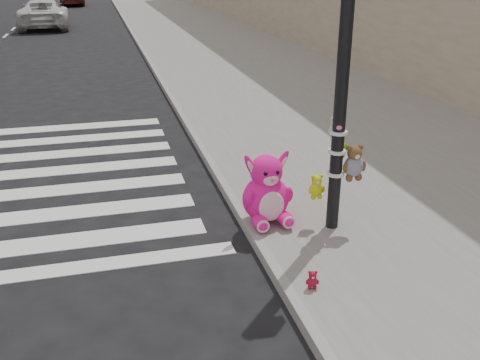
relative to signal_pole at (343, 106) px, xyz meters
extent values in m
plane|color=black|center=(-2.63, -1.80, -1.78)|extent=(120.00, 120.00, 0.00)
cube|color=slate|center=(2.37, 8.20, -1.71)|extent=(7.00, 80.00, 0.14)
cube|color=gray|center=(-1.08, 8.20, -1.71)|extent=(0.12, 80.00, 0.15)
cylinder|color=black|center=(-0.03, 0.00, 0.36)|extent=(0.16, 0.16, 4.00)
cylinder|color=white|center=(-0.03, 0.00, -0.89)|extent=(0.22, 0.22, 0.04)
cylinder|color=white|center=(-0.03, 0.00, -0.59)|extent=(0.22, 0.22, 0.04)
cylinder|color=white|center=(-0.03, 0.00, -0.34)|extent=(0.22, 0.22, 0.04)
ellipsoid|color=#FF1595|center=(-1.00, 0.11, -1.55)|extent=(0.23, 0.35, 0.18)
ellipsoid|color=#FF1595|center=(-0.64, 0.13, -1.55)|extent=(0.23, 0.35, 0.18)
ellipsoid|color=#FF1595|center=(-0.83, 0.40, -1.32)|extent=(0.67, 0.58, 0.64)
ellipsoid|color=#F9BFD1|center=(-0.82, 0.18, -1.34)|extent=(0.36, 0.15, 0.42)
sphere|color=#FF1595|center=(-0.83, 0.40, -0.92)|extent=(0.46, 0.46, 0.44)
ellipsoid|color=#FF1595|center=(-1.03, 0.40, -0.86)|extent=(0.31, 0.11, 0.44)
ellipsoid|color=#FF1595|center=(-0.64, 0.43, -0.86)|extent=(0.31, 0.11, 0.44)
imported|color=silver|center=(-5.45, 25.98, -1.02)|extent=(2.66, 5.48, 1.50)
camera|label=1|loc=(-2.82, -5.82, 1.63)|focal=40.00mm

